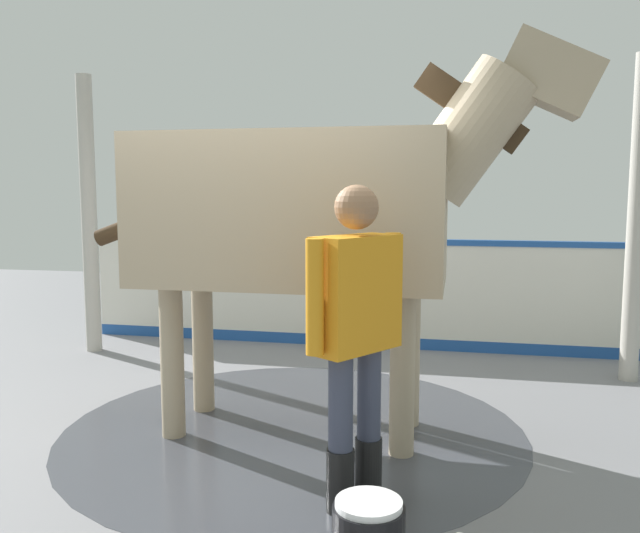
{
  "coord_description": "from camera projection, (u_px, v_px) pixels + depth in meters",
  "views": [
    {
      "loc": [
        4.26,
        1.34,
        1.7
      ],
      "look_at": [
        0.39,
        0.58,
        1.23
      ],
      "focal_mm": 36.92,
      "sensor_mm": 36.0,
      "label": 1
    }
  ],
  "objects": [
    {
      "name": "roof_post_near",
      "position": [
        637.0,
        221.0,
        5.71
      ],
      "size": [
        0.16,
        0.16,
        2.84
      ],
      "primitive_type": "cylinder",
      "color": "#B7B2A8",
      "rests_on": "ground"
    },
    {
      "name": "handler",
      "position": [
        356.0,
        323.0,
        3.44
      ],
      "size": [
        0.58,
        0.46,
        1.72
      ],
      "rotation": [
        0.0,
        0.0,
        4.11
      ],
      "color": "black",
      "rests_on": "ground"
    },
    {
      "name": "wet_patch",
      "position": [
        294.0,
        429.0,
        4.66
      ],
      "size": [
        3.25,
        3.25,
        0.0
      ],
      "primitive_type": "cylinder",
      "color": "#42444C",
      "rests_on": "ground"
    },
    {
      "name": "horse",
      "position": [
        310.0,
        208.0,
        4.45
      ],
      "size": [
        1.04,
        3.44,
        2.68
      ],
      "rotation": [
        0.0,
        0.0,
        1.56
      ],
      "color": "tan",
      "rests_on": "ground"
    },
    {
      "name": "ground_plane",
      "position": [
        249.0,
        434.0,
        4.61
      ],
      "size": [
        16.0,
        16.0,
        0.02
      ],
      "primitive_type": "cube",
      "color": "gray"
    },
    {
      "name": "barrier_wall",
      "position": [
        352.0,
        296.0,
        7.09
      ],
      "size": [
        0.17,
        5.92,
        1.17
      ],
      "color": "silver",
      "rests_on": "ground"
    },
    {
      "name": "roof_post_far",
      "position": [
        89.0,
        216.0,
        6.78
      ],
      "size": [
        0.16,
        0.16,
        2.84
      ],
      "primitive_type": "cylinder",
      "color": "#B7B2A8",
      "rests_on": "ground"
    }
  ]
}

